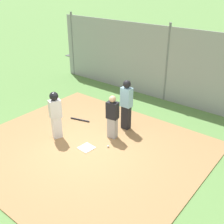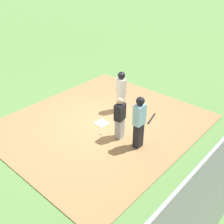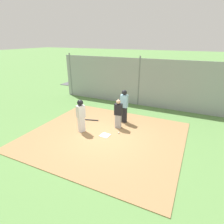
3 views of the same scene
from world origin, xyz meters
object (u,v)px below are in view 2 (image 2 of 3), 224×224
Objects in this scene: home_plate at (102,123)px; umpire at (139,121)px; baseball_bat at (152,118)px; runner at (121,89)px; baseball at (101,133)px; catcher at (120,118)px.

home_plate is 0.24× the size of umpire.
runner is at bearing 84.83° from baseball_bat.
baseball is (-2.02, 0.76, 0.01)m from baseball_bat.
umpire is 1.70m from baseball.
catcher is at bearing -63.51° from baseball.
home_plate is 0.29× the size of catcher.
runner is 1.66m from baseball_bat.
baseball_bat is at bearing -104.32° from catcher.
catcher is 1.90m from runner.
baseball is (-0.52, -0.47, 0.03)m from home_plate.
home_plate is 2.11m from umpire.
umpire is at bearing 75.62° from runner.
umpire is (0.01, -0.79, 0.19)m from catcher.
catcher is 1.95× the size of baseball_bat.
umpire reaches higher than home_plate.
baseball_bat is 2.16m from baseball.
runner is at bearing 5.15° from home_plate.
catcher is 20.83× the size of baseball.
baseball is at bearing 143.58° from baseball_bat.
umpire is 2.06m from baseball_bat.
runner is (1.25, 0.11, 0.95)m from home_plate.
umpire is 1.10× the size of runner.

